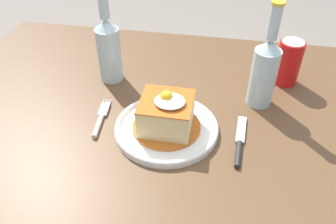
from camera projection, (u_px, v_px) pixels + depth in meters
name	position (u px, v px, depth m)	size (l,w,h in m)	color
dining_table	(185.00, 139.00, 0.93)	(1.34, 0.81, 0.73)	brown
main_plate	(166.00, 128.00, 0.79)	(0.24, 0.24, 0.02)	white
sandwich_meal	(167.00, 114.00, 0.77)	(0.16, 0.16, 0.10)	#B75B1E
fork	(100.00, 120.00, 0.82)	(0.03, 0.14, 0.01)	silver
knife	(239.00, 146.00, 0.75)	(0.03, 0.17, 0.01)	#262628
soda_can	(288.00, 62.00, 0.92)	(0.07, 0.07, 0.12)	red
beer_bottle_clear	(265.00, 69.00, 0.82)	(0.06, 0.06, 0.27)	#ADC6CC
beer_bottle_clear_far	(109.00, 47.00, 0.91)	(0.06, 0.06, 0.27)	#ADC6CC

